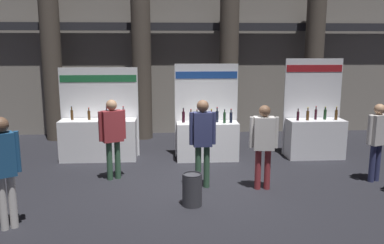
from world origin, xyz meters
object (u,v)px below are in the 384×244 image
at_px(exhibitor_booth_2, 314,134).
at_px(visitor_4, 112,132).
at_px(visitor_6, 264,139).
at_px(visitor_7, 4,164).
at_px(exhibitor_booth_0, 99,136).
at_px(exhibitor_booth_1, 207,136).
at_px(visitor_3, 203,136).
at_px(visitor_1, 377,136).
at_px(trash_bin, 192,190).

relative_size(exhibitor_booth_2, visitor_4, 1.45).
distance_m(visitor_6, visitor_7, 4.68).
bearing_deg(visitor_6, visitor_7, -156.63).
bearing_deg(visitor_7, exhibitor_booth_0, -132.92).
height_order(exhibitor_booth_1, visitor_6, exhibitor_booth_1).
bearing_deg(visitor_4, exhibitor_booth_1, -172.67).
relative_size(exhibitor_booth_0, visitor_6, 1.35).
relative_size(exhibitor_booth_0, exhibitor_booth_1, 0.96).
bearing_deg(visitor_3, visitor_1, 179.44).
xyz_separation_m(exhibitor_booth_0, visitor_3, (2.45, -2.23, 0.47)).
relative_size(visitor_1, visitor_7, 0.93).
height_order(exhibitor_booth_2, visitor_7, exhibitor_booth_2).
bearing_deg(trash_bin, exhibitor_booth_2, 41.66).
distance_m(visitor_4, visitor_7, 2.67).
bearing_deg(visitor_7, visitor_3, 175.64).
height_order(exhibitor_booth_0, trash_bin, exhibitor_booth_0).
height_order(visitor_3, visitor_7, visitor_3).
distance_m(exhibitor_booth_0, visitor_3, 3.34).
height_order(exhibitor_booth_1, exhibitor_booth_2, exhibitor_booth_2).
distance_m(exhibitor_booth_1, trash_bin, 3.07).
xyz_separation_m(visitor_6, visitor_7, (-4.43, -1.49, 0.03)).
bearing_deg(visitor_3, exhibitor_booth_0, -45.07).
relative_size(exhibitor_booth_1, visitor_7, 1.34).
distance_m(exhibitor_booth_2, visitor_7, 7.38).
bearing_deg(visitor_6, exhibitor_booth_2, 54.51).
xyz_separation_m(exhibitor_booth_1, trash_bin, (-0.57, -3.00, -0.30)).
xyz_separation_m(visitor_4, visitor_6, (3.08, -0.81, -0.02)).
bearing_deg(visitor_7, exhibitor_booth_1, -164.99).
height_order(exhibitor_booth_2, visitor_4, exhibitor_booth_2).
bearing_deg(visitor_3, trash_bin, 70.97).
distance_m(exhibitor_booth_1, exhibitor_booth_2, 2.81).
bearing_deg(exhibitor_booth_0, visitor_3, -42.25).
height_order(trash_bin, visitor_1, visitor_1).
bearing_deg(visitor_6, visitor_3, 176.75).
xyz_separation_m(exhibitor_booth_0, trash_bin, (2.18, -3.15, -0.31)).
height_order(trash_bin, visitor_4, visitor_4).
bearing_deg(visitor_4, visitor_3, 135.17).
relative_size(visitor_4, visitor_7, 0.97).
xyz_separation_m(exhibitor_booth_0, visitor_6, (3.66, -2.39, 0.43)).
xyz_separation_m(exhibitor_booth_0, visitor_4, (0.57, -1.59, 0.44)).
xyz_separation_m(exhibitor_booth_2, visitor_1, (0.60, -1.94, 0.37)).
relative_size(visitor_1, visitor_6, 0.98).
xyz_separation_m(exhibitor_booth_2, visitor_3, (-3.11, -2.08, 0.46)).
xyz_separation_m(exhibitor_booth_0, visitor_7, (-0.78, -3.89, 0.46)).
relative_size(visitor_3, visitor_4, 1.04).
distance_m(trash_bin, visitor_3, 1.24).
distance_m(trash_bin, visitor_1, 4.18).
relative_size(visitor_3, visitor_6, 1.05).
bearing_deg(trash_bin, visitor_1, 15.02).
bearing_deg(exhibitor_booth_0, visitor_1, -18.65).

